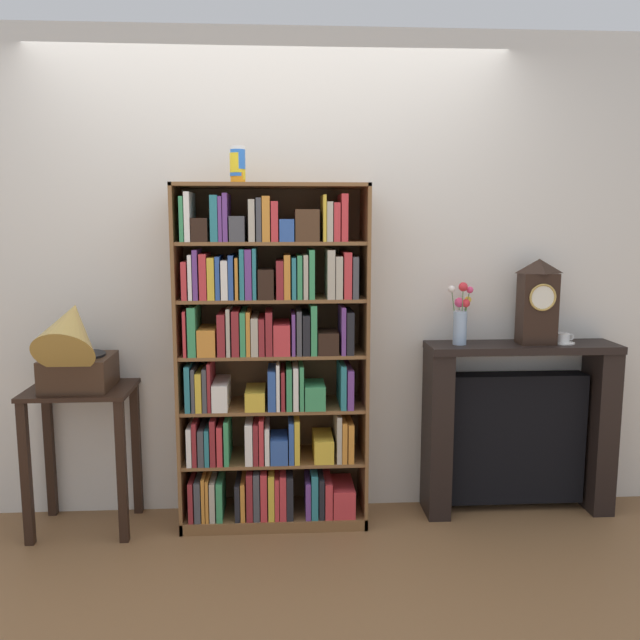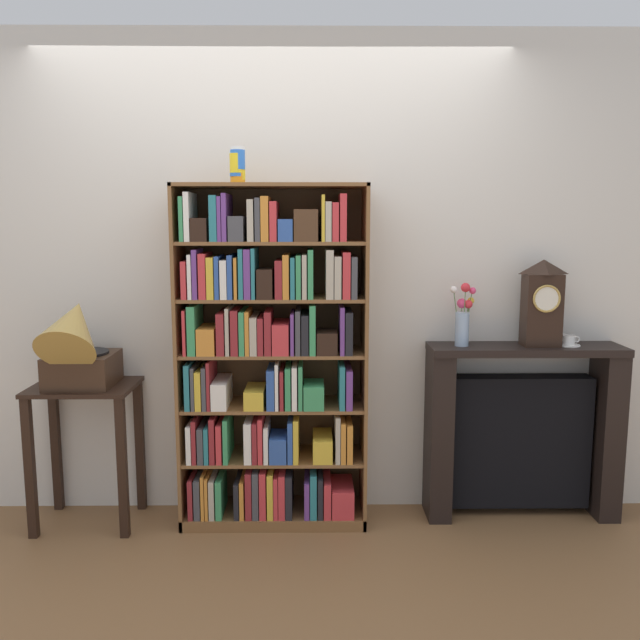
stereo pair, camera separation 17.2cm
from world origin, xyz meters
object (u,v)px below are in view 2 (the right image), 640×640
(flower_vase, at_px, (463,318))
(teacup_with_saucer, at_px, (568,341))
(bookshelf, at_px, (270,366))
(side_table_left, at_px, (86,425))
(cup_stack, at_px, (238,165))
(gramophone, at_px, (77,344))
(fireplace_mantel, at_px, (521,431))
(mantel_clock, at_px, (542,303))

(flower_vase, xyz_separation_m, teacup_with_saucer, (0.56, -0.01, -0.12))
(bookshelf, bearing_deg, teacup_with_saucer, 1.68)
(bookshelf, relative_size, side_table_left, 2.36)
(flower_vase, bearing_deg, cup_stack, -175.31)
(gramophone, height_order, flower_vase, gramophone)
(bookshelf, relative_size, cup_stack, 9.95)
(side_table_left, height_order, fireplace_mantel, fireplace_mantel)
(cup_stack, bearing_deg, mantel_clock, 2.99)
(gramophone, relative_size, fireplace_mantel, 0.53)
(mantel_clock, distance_m, teacup_with_saucer, 0.25)
(mantel_clock, bearing_deg, side_table_left, -178.47)
(teacup_with_saucer, bearing_deg, cup_stack, -177.20)
(bookshelf, bearing_deg, side_table_left, -178.83)
(fireplace_mantel, bearing_deg, bookshelf, -177.13)
(gramophone, bearing_deg, side_table_left, 90.00)
(cup_stack, height_order, mantel_clock, cup_stack)
(bookshelf, height_order, cup_stack, cup_stack)
(side_table_left, distance_m, gramophone, 0.46)
(fireplace_mantel, bearing_deg, cup_stack, -175.97)
(gramophone, bearing_deg, cup_stack, 3.51)
(bookshelf, relative_size, flower_vase, 5.37)
(cup_stack, distance_m, mantel_clock, 1.73)
(teacup_with_saucer, bearing_deg, fireplace_mantel, 174.37)
(mantel_clock, xyz_separation_m, flower_vase, (-0.41, 0.01, -0.08))
(bookshelf, bearing_deg, cup_stack, -165.30)
(mantel_clock, bearing_deg, cup_stack, -177.01)
(gramophone, relative_size, flower_vase, 1.63)
(gramophone, xyz_separation_m, teacup_with_saucer, (2.56, 0.14, -0.02))
(side_table_left, relative_size, fireplace_mantel, 0.74)
(gramophone, height_order, teacup_with_saucer, gramophone)
(cup_stack, xyz_separation_m, mantel_clock, (1.58, 0.08, -0.70))
(flower_vase, bearing_deg, side_table_left, -177.77)
(bookshelf, xyz_separation_m, fireplace_mantel, (1.36, 0.07, -0.39))
(gramophone, relative_size, teacup_with_saucer, 4.18)
(bookshelf, height_order, gramophone, bookshelf)
(fireplace_mantel, xyz_separation_m, flower_vase, (-0.34, -0.01, 0.63))
(cup_stack, bearing_deg, bookshelf, 14.70)
(fireplace_mantel, height_order, flower_vase, flower_vase)
(cup_stack, bearing_deg, flower_vase, 4.69)
(bookshelf, xyz_separation_m, side_table_left, (-0.97, -0.02, -0.32))
(bookshelf, relative_size, fireplace_mantel, 1.74)
(bookshelf, distance_m, fireplace_mantel, 1.42)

